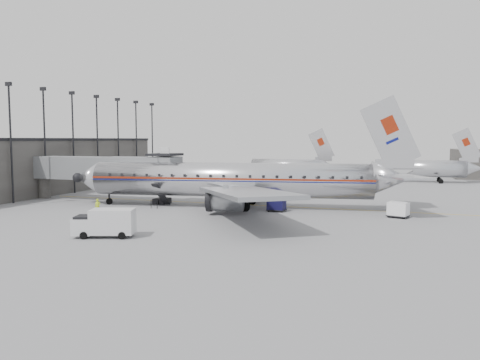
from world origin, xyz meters
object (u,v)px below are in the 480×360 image
Objects in this scene: service_van at (105,222)px; baggage_cart_navy at (277,204)px; baggage_cart_white at (398,209)px; ramp_worker at (98,206)px; airliner at (237,180)px.

baggage_cart_navy is at bearing 42.22° from service_van.
ramp_worker is at bearing -147.73° from baggage_cart_white.
baggage_cart_white is at bearing -15.30° from ramp_worker.
baggage_cart_white is at bearing 19.49° from service_van.
ramp_worker is at bearing -152.66° from airliner.
baggage_cart_white is at bearing -13.98° from airliner.
baggage_cart_navy is 0.87× the size of baggage_cart_white.
airliner reaches higher than service_van.
baggage_cart_navy is 19.70m from ramp_worker.
ramp_worker is (-18.00, -8.00, 0.01)m from baggage_cart_navy.
service_van is (-4.95, -19.53, -2.06)m from airliner.
airliner reaches higher than baggage_cart_white.
service_van is at bearing -113.47° from airliner.
baggage_cart_white is (18.19, -1.51, -2.44)m from airliner.
ramp_worker is (-12.82, -9.51, -2.46)m from airliner.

